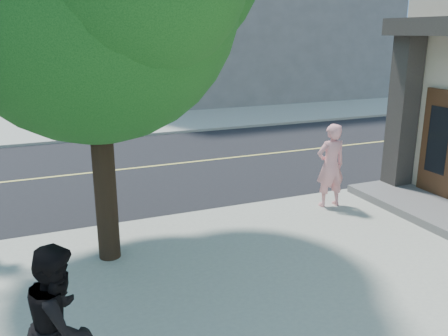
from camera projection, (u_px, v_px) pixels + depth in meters
name	position (u px, v px, depth m)	size (l,w,h in m)	color
sidewalk_ne	(217.00, 92.00, 33.41)	(29.00, 25.00, 0.12)	#A0A190
man_on_phone	(331.00, 165.00, 11.02)	(0.72, 0.47, 1.98)	pink
pedestrian	(61.00, 324.00, 5.12)	(0.91, 0.71, 1.87)	black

